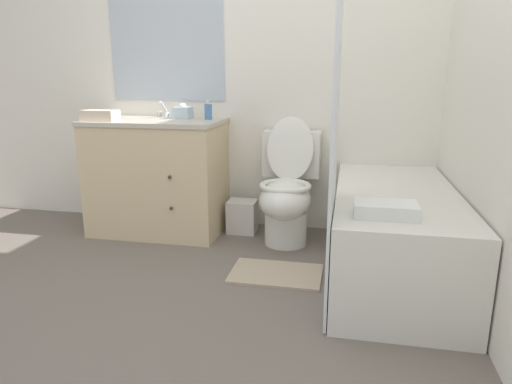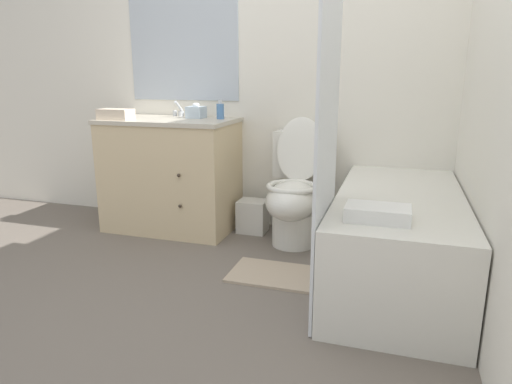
{
  "view_description": "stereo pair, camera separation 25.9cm",
  "coord_description": "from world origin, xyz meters",
  "px_view_note": "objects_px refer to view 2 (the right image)",
  "views": [
    {
      "loc": [
        0.62,
        -1.71,
        1.15
      ],
      "look_at": [
        0.11,
        0.75,
        0.5
      ],
      "focal_mm": 32.0,
      "sensor_mm": 36.0,
      "label": 1
    },
    {
      "loc": [
        0.87,
        -1.64,
        1.15
      ],
      "look_at": [
        0.11,
        0.75,
        0.5
      ],
      "focal_mm": 32.0,
      "sensor_mm": 36.0,
      "label": 2
    }
  ],
  "objects_px": {
    "vanity_cabinet": "(171,173)",
    "wastebasket": "(253,216)",
    "sink_faucet": "(181,112)",
    "bath_mat": "(276,275)",
    "hand_towel_folded": "(116,114)",
    "bath_towel_folded": "(378,213)",
    "tissue_box": "(196,112)",
    "soap_dispenser": "(220,111)",
    "bathtub": "(397,238)",
    "toilet": "(296,192)"
  },
  "relations": [
    {
      "from": "toilet",
      "to": "tissue_box",
      "type": "relative_size",
      "value": 6.78
    },
    {
      "from": "wastebasket",
      "to": "bath_mat",
      "type": "distance_m",
      "value": 0.81
    },
    {
      "from": "sink_faucet",
      "to": "hand_towel_folded",
      "type": "bearing_deg",
      "value": -130.28
    },
    {
      "from": "toilet",
      "to": "bath_towel_folded",
      "type": "bearing_deg",
      "value": -58.07
    },
    {
      "from": "soap_dispenser",
      "to": "bathtub",
      "type": "bearing_deg",
      "value": -23.39
    },
    {
      "from": "bathtub",
      "to": "tissue_box",
      "type": "relative_size",
      "value": 11.82
    },
    {
      "from": "toilet",
      "to": "bath_towel_folded",
      "type": "height_order",
      "value": "toilet"
    },
    {
      "from": "sink_faucet",
      "to": "bath_mat",
      "type": "distance_m",
      "value": 1.55
    },
    {
      "from": "soap_dispenser",
      "to": "hand_towel_folded",
      "type": "height_order",
      "value": "soap_dispenser"
    },
    {
      "from": "tissue_box",
      "to": "hand_towel_folded",
      "type": "distance_m",
      "value": 0.57
    },
    {
      "from": "hand_towel_folded",
      "to": "bath_towel_folded",
      "type": "height_order",
      "value": "hand_towel_folded"
    },
    {
      "from": "sink_faucet",
      "to": "bath_mat",
      "type": "xyz_separation_m",
      "value": [
        0.99,
        -0.82,
        -0.86
      ]
    },
    {
      "from": "hand_towel_folded",
      "to": "bath_mat",
      "type": "distance_m",
      "value": 1.63
    },
    {
      "from": "bath_mat",
      "to": "tissue_box",
      "type": "bearing_deg",
      "value": 138.22
    },
    {
      "from": "vanity_cabinet",
      "to": "hand_towel_folded",
      "type": "height_order",
      "value": "hand_towel_folded"
    },
    {
      "from": "toilet",
      "to": "bathtub",
      "type": "xyz_separation_m",
      "value": [
        0.68,
        -0.42,
        -0.11
      ]
    },
    {
      "from": "toilet",
      "to": "tissue_box",
      "type": "xyz_separation_m",
      "value": [
        -0.8,
        0.15,
        0.51
      ]
    },
    {
      "from": "vanity_cabinet",
      "to": "wastebasket",
      "type": "relative_size",
      "value": 3.97
    },
    {
      "from": "wastebasket",
      "to": "tissue_box",
      "type": "distance_m",
      "value": 0.88
    },
    {
      "from": "sink_faucet",
      "to": "bath_towel_folded",
      "type": "xyz_separation_m",
      "value": [
        1.56,
        -1.18,
        -0.33
      ]
    },
    {
      "from": "bathtub",
      "to": "vanity_cabinet",
      "type": "bearing_deg",
      "value": 164.02
    },
    {
      "from": "vanity_cabinet",
      "to": "wastebasket",
      "type": "distance_m",
      "value": 0.7
    },
    {
      "from": "vanity_cabinet",
      "to": "hand_towel_folded",
      "type": "xyz_separation_m",
      "value": [
        -0.32,
        -0.19,
        0.45
      ]
    },
    {
      "from": "bath_towel_folded",
      "to": "wastebasket",
      "type": "bearing_deg",
      "value": 131.24
    },
    {
      "from": "soap_dispenser",
      "to": "toilet",
      "type": "bearing_deg",
      "value": -12.27
    },
    {
      "from": "vanity_cabinet",
      "to": "bathtub",
      "type": "xyz_separation_m",
      "value": [
        1.65,
        -0.47,
        -0.17
      ]
    },
    {
      "from": "vanity_cabinet",
      "to": "hand_towel_folded",
      "type": "relative_size",
      "value": 4.06
    },
    {
      "from": "bathtub",
      "to": "soap_dispenser",
      "type": "relative_size",
      "value": 10.92
    },
    {
      "from": "sink_faucet",
      "to": "wastebasket",
      "type": "height_order",
      "value": "sink_faucet"
    },
    {
      "from": "sink_faucet",
      "to": "bath_mat",
      "type": "bearing_deg",
      "value": -39.63
    },
    {
      "from": "toilet",
      "to": "tissue_box",
      "type": "height_order",
      "value": "tissue_box"
    },
    {
      "from": "vanity_cabinet",
      "to": "sink_faucet",
      "type": "height_order",
      "value": "sink_faucet"
    },
    {
      "from": "soap_dispenser",
      "to": "bath_mat",
      "type": "xyz_separation_m",
      "value": [
        0.62,
        -0.71,
        -0.89
      ]
    },
    {
      "from": "wastebasket",
      "to": "hand_towel_folded",
      "type": "bearing_deg",
      "value": -164.13
    },
    {
      "from": "bathtub",
      "to": "hand_towel_folded",
      "type": "height_order",
      "value": "hand_towel_folded"
    },
    {
      "from": "sink_faucet",
      "to": "tissue_box",
      "type": "height_order",
      "value": "sink_faucet"
    },
    {
      "from": "wastebasket",
      "to": "tissue_box",
      "type": "bearing_deg",
      "value": 177.04
    },
    {
      "from": "soap_dispenser",
      "to": "bath_mat",
      "type": "relative_size",
      "value": 0.26
    },
    {
      "from": "bathtub",
      "to": "hand_towel_folded",
      "type": "xyz_separation_m",
      "value": [
        -1.98,
        0.29,
        0.62
      ]
    },
    {
      "from": "bath_mat",
      "to": "bathtub",
      "type": "bearing_deg",
      "value": 13.02
    },
    {
      "from": "sink_faucet",
      "to": "soap_dispenser",
      "type": "relative_size",
      "value": 1.02
    },
    {
      "from": "wastebasket",
      "to": "bath_towel_folded",
      "type": "distance_m",
      "value": 1.48
    },
    {
      "from": "bathtub",
      "to": "tissue_box",
      "type": "bearing_deg",
      "value": 158.71
    },
    {
      "from": "bath_towel_folded",
      "to": "bath_mat",
      "type": "distance_m",
      "value": 0.86
    },
    {
      "from": "bathtub",
      "to": "sink_faucet",
      "type": "bearing_deg",
      "value": 158.05
    },
    {
      "from": "tissue_box",
      "to": "bath_towel_folded",
      "type": "distance_m",
      "value": 1.8
    },
    {
      "from": "bathtub",
      "to": "bath_towel_folded",
      "type": "distance_m",
      "value": 0.6
    },
    {
      "from": "vanity_cabinet",
      "to": "soap_dispenser",
      "type": "distance_m",
      "value": 0.61
    },
    {
      "from": "sink_faucet",
      "to": "soap_dispenser",
      "type": "distance_m",
      "value": 0.39
    },
    {
      "from": "bath_mat",
      "to": "hand_towel_folded",
      "type": "bearing_deg",
      "value": 161.47
    }
  ]
}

